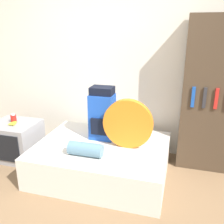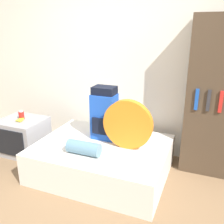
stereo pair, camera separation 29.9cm
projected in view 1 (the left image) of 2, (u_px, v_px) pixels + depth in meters
ground_plane at (67, 218)px, 2.51m from camera, size 16.00×16.00×0.00m
wall_back at (113, 65)px, 3.66m from camera, size 8.00×0.05×2.60m
bed at (102, 159)px, 3.24m from camera, size 1.64×1.28×0.41m
backpack at (102, 114)px, 3.26m from camera, size 0.31×0.27×0.70m
tent_bag at (128, 124)px, 3.02m from camera, size 0.61×0.09×0.61m
sleeping_roll at (86, 149)px, 2.87m from camera, size 0.40×0.16×0.16m
television at (16, 140)px, 3.63m from camera, size 0.64×0.58×0.53m
canister at (14, 118)px, 3.57m from camera, size 0.08×0.08×0.13m
banana_bunch at (13, 123)px, 3.51m from camera, size 0.11×0.14×0.03m
bookshelf at (209, 96)px, 3.19m from camera, size 0.67×0.37×1.98m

